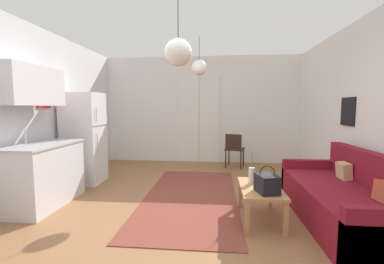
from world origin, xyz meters
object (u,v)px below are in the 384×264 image
Objects in this scene: bamboo_vase at (252,176)px; handbag at (267,184)px; refrigerator at (84,138)px; pendant_lamp_near at (178,52)px; coffee_table at (260,192)px; couch at (348,201)px; accent_chair at (234,148)px; pendant_lamp_far at (199,68)px.

bamboo_vase reaches higher than handbag.
pendant_lamp_near is (2.11, -2.04, 1.13)m from refrigerator.
coffee_table is at bearing -24.00° from refrigerator.
refrigerator is 1.90× the size of pendant_lamp_near.
bamboo_vase is at bearing -22.63° from refrigerator.
refrigerator is (-4.11, 1.38, 0.57)m from couch.
handbag is at bearing 108.95° from accent_chair.
bamboo_vase is 2.73m from accent_chair.
pendant_lamp_near reaches higher than refrigerator.
coffee_table is 0.53× the size of refrigerator.
coffee_table is 1.26× the size of pendant_lamp_far.
couch is at bearing 128.19° from accent_chair.
pendant_lamp_near is (-2.00, -0.66, 1.70)m from couch.
pendant_lamp_near and pendant_lamp_far have the same top height.
pendant_lamp_near reaches higher than bamboo_vase.
pendant_lamp_far is (0.05, 2.30, 0.19)m from pendant_lamp_near.
pendant_lamp_far reaches higher than refrigerator.
handbag is 0.37× the size of pendant_lamp_near.
pendant_lamp_far is (-0.80, 1.50, 1.63)m from bamboo_vase.
coffee_table is 0.23m from bamboo_vase.
coffee_table is 1.99m from pendant_lamp_near.
pendant_lamp_far is at bearing 139.77° from couch.
couch is at bearing -0.98° from coffee_table.
couch reaches higher than accent_chair.
refrigerator is 3.14m from pendant_lamp_near.
couch is 3.12m from accent_chair.
handbag is at bearing -69.01° from bamboo_vase.
coffee_table is at bearing 99.28° from handbag.
handbag is at bearing -80.72° from coffee_table.
pendant_lamp_near reaches higher than handbag.
couch is at bearing 18.14° from pendant_lamp_near.
pendant_lamp_near is at bearing -161.86° from couch.
bamboo_vase is (-0.10, 0.13, 0.17)m from coffee_table.
accent_chair reaches higher than coffee_table.
pendant_lamp_near is (-0.99, -0.45, 1.44)m from handbag.
refrigerator is 2.39× the size of pendant_lamp_far.
pendant_lamp_near is at bearing -43.97° from refrigerator.
pendant_lamp_near is (-0.95, -0.67, 1.61)m from coffee_table.
bamboo_vase is 1.33× the size of handbag.
pendant_lamp_far is at bearing 74.01° from accent_chair.
accent_chair is at bearing 77.03° from pendant_lamp_near.
couch is 2.70m from pendant_lamp_near.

